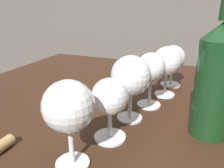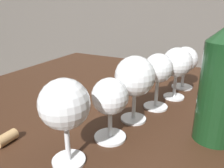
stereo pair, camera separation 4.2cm
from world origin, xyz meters
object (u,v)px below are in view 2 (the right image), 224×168
wine_glass_port (112,99)px  wine_bottle (222,83)px  wine_glass_amber (64,106)px  wine_glass_pinot (185,61)px  wine_glass_rose (135,78)px  wine_glass_chardonnay (177,64)px  cork (6,138)px  wine_glass_cabernet (158,70)px

wine_glass_port → wine_bottle: wine_bottle is taller
wine_glass_amber → wine_bottle: wine_bottle is taller
wine_glass_amber → wine_glass_pinot: size_ratio=1.13×
wine_glass_pinot → wine_glass_rose: bearing=-102.0°
wine_glass_rose → wine_bottle: bearing=0.9°
wine_glass_amber → wine_glass_port: 0.11m
wine_glass_chardonnay → wine_glass_pinot: (0.00, 0.10, -0.01)m
wine_glass_pinot → cork: wine_glass_pinot is taller
wine_glass_amber → wine_glass_cabernet: wine_glass_amber is taller
wine_glass_cabernet → wine_glass_chardonnay: wine_glass_chardonnay is taller
wine_glass_pinot → wine_glass_amber: bearing=-102.2°
wine_glass_rose → wine_glass_chardonnay: size_ratio=1.05×
wine_glass_cabernet → wine_bottle: bearing=-30.6°
wine_glass_rose → cork: size_ratio=3.71×
wine_glass_chardonnay → wine_glass_amber: bearing=-104.6°
wine_glass_amber → wine_glass_cabernet: (0.07, 0.28, -0.00)m
wine_glass_chardonnay → wine_bottle: (0.12, -0.18, 0.02)m
wine_glass_rose → wine_glass_chardonnay: (0.05, 0.18, -0.00)m
wine_glass_pinot → wine_bottle: bearing=-67.1°
wine_glass_amber → wine_glass_pinot: 0.48m
wine_glass_rose → wine_glass_chardonnay: 0.19m
wine_glass_amber → wine_glass_rose: bearing=77.6°
wine_glass_amber → wine_bottle: 0.29m
wine_glass_chardonnay → cork: (-0.24, -0.38, -0.09)m
wine_glass_chardonnay → wine_glass_rose: bearing=-106.8°
wine_glass_port → wine_glass_cabernet: (0.04, 0.18, 0.02)m
wine_glass_amber → cork: bearing=-175.1°
wine_glass_cabernet → wine_glass_port: bearing=-100.8°
wine_glass_cabernet → wine_glass_amber: bearing=-103.7°
wine_glass_amber → cork: 0.18m
wine_glass_amber → cork: size_ratio=3.67×
wine_glass_rose → wine_glass_amber: bearing=-102.4°
wine_glass_rose → wine_glass_pinot: 0.28m
wine_glass_pinot → cork: size_ratio=3.24×
wine_glass_rose → wine_glass_cabernet: 0.09m
wine_glass_port → wine_glass_pinot: size_ratio=0.96×
wine_glass_port → wine_glass_cabernet: bearing=79.2°
wine_bottle → cork: bearing=-150.1°
wine_glass_port → wine_glass_rose: 0.10m
wine_glass_cabernet → wine_glass_pinot: 0.19m
wine_glass_pinot → wine_glass_port: bearing=-100.3°
wine_glass_chardonnay → cork: wine_glass_chardonnay is taller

